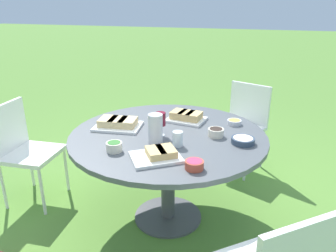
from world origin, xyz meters
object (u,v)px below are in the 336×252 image
(dining_table, at_px, (168,145))
(water_pitcher, at_px, (155,128))
(wine_glass, at_px, (160,120))
(chair_near_left, at_px, (23,145))
(chair_far_back, at_px, (243,120))

(dining_table, height_order, water_pitcher, water_pitcher)
(water_pitcher, distance_m, wine_glass, 0.13)
(chair_near_left, height_order, water_pitcher, water_pitcher)
(chair_near_left, height_order, wine_glass, wine_glass)
(water_pitcher, bearing_deg, wine_glass, -87.56)
(chair_near_left, bearing_deg, wine_glass, -178.05)
(chair_near_left, xyz_separation_m, chair_far_back, (-1.75, -1.21, 0.00))
(chair_near_left, bearing_deg, dining_table, -175.68)
(chair_near_left, distance_m, wine_glass, 1.29)
(water_pitcher, bearing_deg, chair_far_back, -111.42)
(dining_table, relative_size, wine_glass, 8.23)
(chair_far_back, height_order, wine_glass, wine_glass)
(dining_table, distance_m, water_pitcher, 0.27)
(water_pitcher, bearing_deg, chair_near_left, -3.96)
(water_pitcher, bearing_deg, dining_table, -100.84)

